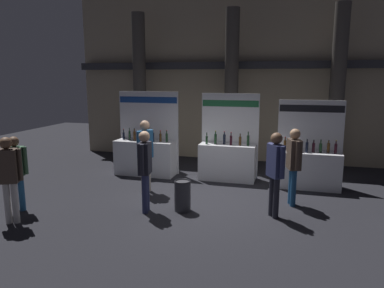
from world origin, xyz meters
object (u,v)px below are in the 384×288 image
trash_bin (183,196)px  visitor_1 (294,160)px  exhibitor_booth_0 (146,154)px  exhibitor_booth_2 (309,166)px  exhibitor_booth_1 (228,158)px  visitor_3 (145,164)px  visitor_2 (275,167)px  visitor_6 (145,150)px  visitor_4 (16,167)px  visitor_0 (8,172)px

trash_bin → visitor_1: bearing=23.5°
exhibitor_booth_0 → trash_bin: (1.91, -2.55, -0.28)m
exhibitor_booth_0 → exhibitor_booth_2: bearing=-0.8°
exhibitor_booth_1 → visitor_3: 3.22m
exhibitor_booth_1 → visitor_2: exhibitor_booth_1 is taller
exhibitor_booth_2 → visitor_6: exhibitor_booth_2 is taller
visitor_1 → visitor_4: (-5.71, -1.94, -0.09)m
visitor_1 → visitor_4: 6.03m
visitor_0 → exhibitor_booth_2: bearing=9.9°
visitor_0 → visitor_3: (2.32, 1.27, 0.01)m
exhibitor_booth_2 → visitor_0: bearing=-145.0°
visitor_3 → visitor_0: bearing=-70.5°
visitor_3 → visitor_4: bearing=-85.1°
trash_bin → visitor_4: visitor_4 is taller
exhibitor_booth_0 → exhibitor_booth_2: size_ratio=1.08×
exhibitor_booth_1 → visitor_3: (-1.26, -2.93, 0.44)m
exhibitor_booth_0 → visitor_1: exhibitor_booth_0 is taller
visitor_2 → visitor_3: visitor_2 is taller
exhibitor_booth_0 → visitor_4: (-1.51, -3.49, 0.35)m
visitor_3 → exhibitor_booth_0: bearing=-166.6°
exhibitor_booth_2 → visitor_6: (-3.96, -1.49, 0.50)m
trash_bin → visitor_0: size_ratio=0.39×
exhibitor_booth_0 → visitor_3: (1.17, -2.82, 0.43)m
visitor_6 → exhibitor_booth_0: bearing=-135.1°
exhibitor_booth_2 → trash_bin: bearing=-137.4°
exhibitor_booth_0 → visitor_0: size_ratio=1.41×
trash_bin → visitor_3: (-0.74, -0.27, 0.72)m
visitor_3 → visitor_6: (-0.52, 1.27, 0.03)m
visitor_2 → visitor_6: size_ratio=0.97×
visitor_1 → visitor_6: size_ratio=0.96×
exhibitor_booth_1 → visitor_3: size_ratio=1.37×
visitor_2 → visitor_6: 3.29m
visitor_3 → visitor_2: bearing=90.2°
visitor_3 → visitor_6: visitor_6 is taller
trash_bin → visitor_0: 3.50m
visitor_3 → trash_bin: bearing=101.1°
exhibitor_booth_1 → visitor_2: size_ratio=1.36×
visitor_2 → exhibitor_booth_0: bearing=-155.8°
visitor_1 → visitor_2: visitor_2 is taller
visitor_4 → visitor_1: bearing=0.2°
visitor_1 → visitor_2: 0.90m
exhibitor_booth_1 → trash_bin: (-0.52, -2.65, -0.28)m
visitor_2 → visitor_3: bearing=-114.6°
exhibitor_booth_0 → visitor_0: exhibitor_booth_0 is taller
exhibitor_booth_1 → visitor_0: 5.53m
exhibitor_booth_2 → trash_bin: exhibitor_booth_2 is taller
exhibitor_booth_2 → visitor_6: 4.26m
exhibitor_booth_1 → visitor_2: bearing=-60.6°
exhibitor_booth_0 → visitor_6: 1.74m
exhibitor_booth_0 → visitor_1: size_ratio=1.40×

